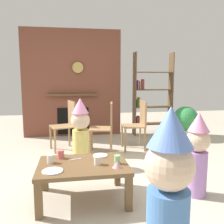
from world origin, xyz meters
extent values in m
plane|color=#BCB29E|center=(0.00, 0.00, 0.00)|extent=(12.00, 12.00, 0.00)
cube|color=brown|center=(-0.40, 2.60, 1.20)|extent=(2.20, 0.18, 2.40)
cube|color=black|center=(-0.40, 2.50, 0.35)|extent=(0.70, 0.02, 0.60)
cube|color=brown|center=(-0.40, 2.46, 0.95)|extent=(1.10, 0.10, 0.04)
cylinder|color=tan|center=(-0.27, 2.48, 1.55)|extent=(0.24, 0.04, 0.24)
cube|color=brown|center=(1.01, 2.40, 0.95)|extent=(0.02, 0.28, 1.90)
cube|color=brown|center=(1.89, 2.40, 0.95)|extent=(0.02, 0.28, 1.90)
cube|color=brown|center=(1.45, 2.40, 0.25)|extent=(0.86, 0.28, 0.02)
cube|color=brown|center=(1.45, 2.40, 0.65)|extent=(0.86, 0.28, 0.02)
cube|color=brown|center=(1.45, 2.40, 1.05)|extent=(0.86, 0.28, 0.02)
cube|color=brown|center=(1.45, 2.40, 1.45)|extent=(0.86, 0.28, 0.02)
cube|color=#B23333|center=(1.08, 2.40, 0.34)|extent=(0.03, 0.20, 0.16)
cube|color=#3359A5|center=(1.12, 2.40, 0.35)|extent=(0.02, 0.20, 0.18)
cube|color=#3F8C4C|center=(1.07, 2.40, 0.74)|extent=(0.02, 0.20, 0.17)
cube|color=gold|center=(1.12, 2.40, 0.77)|extent=(0.04, 0.20, 0.21)
cube|color=#8C4C99|center=(1.08, 2.40, 1.17)|extent=(0.03, 0.20, 0.21)
cube|color=#D87F3F|center=(1.12, 2.40, 1.16)|extent=(0.02, 0.20, 0.19)
cube|color=#4C4C51|center=(1.16, 2.40, 1.15)|extent=(0.03, 0.20, 0.19)
cube|color=#B23333|center=(1.20, 2.40, 1.18)|extent=(0.03, 0.20, 0.23)
cube|color=brown|center=(-0.32, -0.52, 0.39)|extent=(0.96, 0.70, 0.04)
cube|color=brown|center=(-0.76, -0.83, 0.18)|extent=(0.07, 0.07, 0.37)
cube|color=brown|center=(0.11, -0.83, 0.18)|extent=(0.07, 0.07, 0.37)
cube|color=brown|center=(-0.76, -0.22, 0.18)|extent=(0.07, 0.07, 0.37)
cube|color=brown|center=(0.11, -0.22, 0.18)|extent=(0.07, 0.07, 0.37)
cylinder|color=#8CD18C|center=(0.04, -0.58, 0.45)|extent=(0.07, 0.07, 0.09)
cylinder|color=#E5666B|center=(-0.57, -0.30, 0.45)|extent=(0.07, 0.07, 0.09)
cylinder|color=silver|center=(-0.67, -0.44, 0.45)|extent=(0.08, 0.08, 0.09)
cylinder|color=silver|center=(-0.17, -0.57, 0.45)|extent=(0.08, 0.08, 0.09)
cylinder|color=white|center=(-0.63, -0.70, 0.41)|extent=(0.21, 0.21, 0.01)
cylinder|color=white|center=(-0.11, -0.29, 0.41)|extent=(0.17, 0.17, 0.01)
cone|color=pink|center=(0.02, -0.70, 0.44)|extent=(0.10, 0.10, 0.07)
cube|color=silver|center=(-0.40, -0.37, 0.41)|extent=(0.15, 0.05, 0.01)
sphere|color=beige|center=(0.17, -1.68, 0.78)|extent=(0.32, 0.32, 0.32)
cone|color=#668CE5|center=(0.17, -1.68, 1.03)|extent=(0.29, 0.29, 0.26)
cylinder|color=#B27FCC|center=(0.95, -0.63, 0.25)|extent=(0.23, 0.23, 0.51)
sphere|color=beige|center=(0.95, -0.63, 0.64)|extent=(0.26, 0.26, 0.26)
cone|color=pink|center=(0.95, -0.63, 0.85)|extent=(0.24, 0.24, 0.21)
cylinder|color=#E0CC66|center=(-0.30, 0.56, 0.27)|extent=(0.25, 0.25, 0.55)
sphere|color=beige|center=(-0.30, 0.56, 0.69)|extent=(0.28, 0.28, 0.28)
cone|color=pink|center=(-0.30, 0.56, 0.91)|extent=(0.26, 0.26, 0.23)
cube|color=#9E7A51|center=(-0.61, 1.43, 0.44)|extent=(0.50, 0.50, 0.02)
cube|color=#9E7A51|center=(-0.43, 1.48, 0.68)|extent=(0.14, 0.39, 0.45)
cylinder|color=#9E7A51|center=(-0.83, 1.55, 0.21)|extent=(0.04, 0.04, 0.43)
cylinder|color=#9E7A51|center=(-0.73, 1.20, 0.21)|extent=(0.04, 0.04, 0.43)
cylinder|color=#9E7A51|center=(-0.48, 1.65, 0.21)|extent=(0.04, 0.04, 0.43)
cylinder|color=#9E7A51|center=(-0.38, 1.31, 0.21)|extent=(0.04, 0.04, 0.43)
cube|color=#9E7A51|center=(0.07, 1.11, 0.44)|extent=(0.46, 0.46, 0.02)
cube|color=#9E7A51|center=(0.25, 1.08, 0.68)|extent=(0.10, 0.40, 0.45)
cylinder|color=#9E7A51|center=(-0.07, 1.32, 0.21)|extent=(0.04, 0.04, 0.43)
cylinder|color=#9E7A51|center=(-0.14, 0.97, 0.21)|extent=(0.04, 0.04, 0.43)
cylinder|color=#9E7A51|center=(0.28, 1.26, 0.21)|extent=(0.04, 0.04, 0.43)
cylinder|color=#9E7A51|center=(0.22, 0.90, 0.21)|extent=(0.04, 0.04, 0.43)
cube|color=#9E7A51|center=(0.69, 1.27, 0.44)|extent=(0.41, 0.41, 0.02)
cube|color=#9E7A51|center=(0.88, 1.26, 0.68)|extent=(0.04, 0.40, 0.45)
cylinder|color=#9E7A51|center=(0.52, 1.45, 0.21)|extent=(0.04, 0.04, 0.43)
cylinder|color=#9E7A51|center=(0.51, 1.09, 0.21)|extent=(0.04, 0.04, 0.43)
cylinder|color=#9E7A51|center=(0.88, 1.44, 0.21)|extent=(0.04, 0.04, 0.43)
cylinder|color=#9E7A51|center=(0.87, 1.08, 0.21)|extent=(0.04, 0.04, 0.43)
cylinder|color=beige|center=(2.01, 1.83, 0.10)|extent=(0.30, 0.30, 0.20)
sphere|color=#338F4A|center=(2.01, 1.83, 0.44)|extent=(0.55, 0.55, 0.55)
camera|label=1|loc=(-0.43, -3.08, 1.32)|focal=39.29mm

